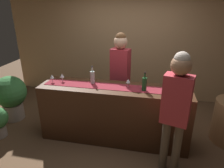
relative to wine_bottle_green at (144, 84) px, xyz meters
The scene contains 12 objects.
ground_plane 1.19m from the wine_bottle_green, behind, with size 10.00×10.00×0.00m, color brown.
back_wall 2.04m from the wine_bottle_green, 103.88° to the left, with size 6.00×0.12×2.90m, color tan.
bar_counter 0.77m from the wine_bottle_green, behind, with size 2.46×0.60×0.98m, color #3D2314.
counter_runner_cloth 0.50m from the wine_bottle_green, behind, with size 2.34×0.28×0.01m, color maroon.
wine_bottle_green is the anchor object (origin of this frame).
wine_bottle_clear 0.88m from the wine_bottle_green, behind, with size 0.07×0.07×0.30m.
wine_glass_near_customer 1.55m from the wine_bottle_green, behind, with size 0.07×0.07×0.14m.
wine_glass_mid_counter 1.41m from the wine_bottle_green, behind, with size 0.07×0.07×0.14m.
wine_glass_far_end 0.28m from the wine_bottle_green, 161.27° to the left, with size 0.07×0.07×0.14m.
bartender 0.79m from the wine_bottle_green, 127.24° to the left, with size 0.38×0.27×1.77m.
customer_sipping 0.71m from the wine_bottle_green, 53.04° to the right, with size 0.38×0.29×1.74m.
potted_plant_tall 2.70m from the wine_bottle_green, behind, with size 0.63×0.63×0.92m.
Camera 1 is at (0.59, -2.98, 2.25)m, focal length 32.73 mm.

